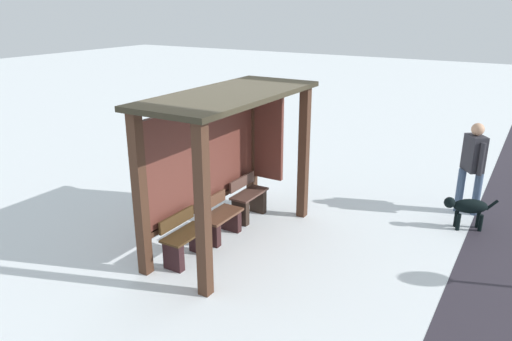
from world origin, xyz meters
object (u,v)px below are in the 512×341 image
bench_center_inside (220,221)px  person_walking (473,161)px  dog (467,207)px  bus_shelter (224,138)px  bench_right_inside (249,201)px  bench_left_inside (185,241)px

bench_center_inside → person_walking: person_walking is taller
bench_center_inside → dog: size_ratio=0.97×
bus_shelter → bench_right_inside: bearing=3.8°
person_walking → dog: bearing=-172.7°
bench_left_inside → bench_right_inside: bearing=-0.0°
bench_left_inside → bench_right_inside: bench_right_inside is taller
bench_left_inside → person_walking: bearing=-39.5°
dog → bench_left_inside: bearing=133.9°
bus_shelter → person_walking: 4.62m
bench_left_inside → dog: 4.86m
bench_center_inside → person_walking: size_ratio=0.47×
bus_shelter → bench_left_inside: bus_shelter is taller
bench_left_inside → dog: bearing=-46.1°
bench_right_inside → dog: size_ratio=0.97×
person_walking → dog: 0.98m
bus_shelter → bench_right_inside: 1.60m
bench_right_inside → dog: 3.83m
person_walking → bench_right_inside: bearing=124.0°
bus_shelter → dog: (2.35, -3.45, -1.32)m
bus_shelter → bench_left_inside: 1.74m
bus_shelter → person_walking: bearing=-47.2°
bench_center_inside → bench_right_inside: bench_right_inside is taller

